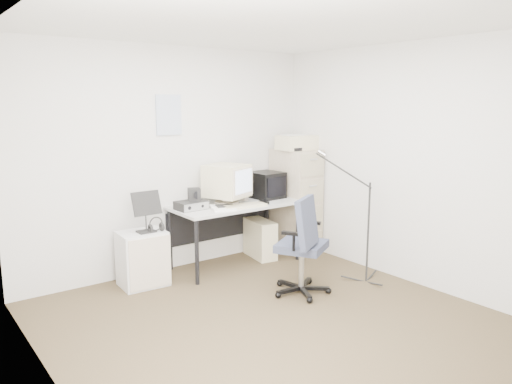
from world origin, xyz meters
TOP-DOWN VIEW (x-y plane):
  - floor at (0.00, 0.00)m, footprint 3.60×3.60m
  - ceiling at (0.00, 0.00)m, footprint 3.60×3.60m
  - wall_back at (0.00, 1.80)m, footprint 3.60×0.02m
  - wall_front at (0.00, -1.80)m, footprint 3.60×0.02m
  - wall_left at (-1.80, 0.00)m, footprint 0.02×3.60m
  - wall_right at (1.80, 0.00)m, footprint 0.02×3.60m
  - wall_calendar at (-0.02, 1.79)m, footprint 0.30×0.02m
  - filing_cabinet at (1.58, 1.48)m, footprint 0.40×0.60m
  - printer at (1.58, 1.47)m, footprint 0.48×0.34m
  - desk at (0.63, 1.45)m, footprint 1.50×0.70m
  - crt_monitor at (0.55, 1.50)m, footprint 0.54×0.56m
  - crt_tv at (1.14, 1.53)m, footprint 0.37×0.39m
  - desk_speaker at (0.84, 1.57)m, footprint 0.10×0.10m
  - keyboard at (0.60, 1.24)m, footprint 0.52×0.24m
  - mouse at (0.88, 1.24)m, footprint 0.08×0.12m
  - radio_receiver at (0.07, 1.50)m, footprint 0.33×0.24m
  - radio_speaker at (0.13, 1.52)m, footprint 0.17×0.17m
  - papers at (0.36, 1.32)m, footprint 0.34×0.40m
  - pc_tower at (1.03, 1.51)m, footprint 0.30×0.52m
  - office_chair at (0.64, 0.32)m, footprint 0.80×0.80m
  - side_cart at (-0.53, 1.48)m, footprint 0.48×0.40m
  - music_stand at (-0.50, 1.43)m, footprint 0.33×0.24m
  - headphones at (-0.41, 1.39)m, footprint 0.22×0.22m
  - mic_stand at (1.43, 0.15)m, footprint 0.03×0.03m

SIDE VIEW (x-z plane):
  - floor at x=0.00m, z-range -0.01..0.00m
  - pc_tower at x=1.03m, z-range 0.00..0.46m
  - side_cart at x=-0.53m, z-range 0.00..0.57m
  - desk at x=0.63m, z-range 0.00..0.73m
  - office_chair at x=0.64m, z-range 0.00..1.02m
  - headphones at x=-0.41m, z-range 0.61..0.64m
  - filing_cabinet at x=1.58m, z-range 0.00..1.30m
  - mic_stand at x=1.43m, z-range 0.00..1.40m
  - papers at x=0.36m, z-range 0.73..0.75m
  - keyboard at x=0.60m, z-range 0.73..0.76m
  - mouse at x=0.88m, z-range 0.73..0.76m
  - radio_receiver at x=0.07m, z-range 0.73..0.82m
  - music_stand at x=-0.50m, z-range 0.57..1.01m
  - desk_speaker at x=0.84m, z-range 0.73..0.87m
  - radio_speaker at x=0.13m, z-range 0.82..0.96m
  - crt_tv at x=1.14m, z-range 0.73..1.05m
  - crt_monitor at x=0.55m, z-range 0.73..1.19m
  - wall_back at x=0.00m, z-range 0.00..2.50m
  - wall_front at x=0.00m, z-range 0.00..2.50m
  - wall_left at x=-1.80m, z-range 0.00..2.50m
  - wall_right at x=1.80m, z-range 0.00..2.50m
  - printer at x=1.58m, z-range 1.30..1.48m
  - wall_calendar at x=-0.02m, z-range 1.53..1.97m
  - ceiling at x=0.00m, z-range 2.50..2.50m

